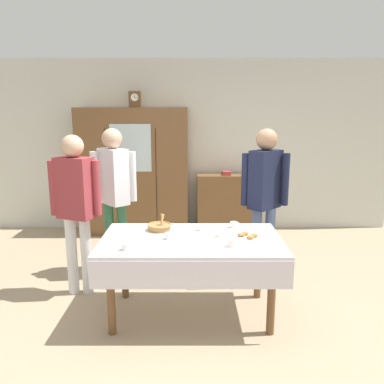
{
  "coord_description": "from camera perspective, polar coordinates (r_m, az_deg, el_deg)",
  "views": [
    {
      "loc": [
        0.01,
        -3.57,
        1.89
      ],
      "look_at": [
        0.0,
        0.2,
        1.11
      ],
      "focal_mm": 36.03,
      "sensor_mm": 36.0,
      "label": 1
    }
  ],
  "objects": [
    {
      "name": "person_by_cabinet",
      "position": [
        4.52,
        -11.37,
        0.81
      ],
      "size": [
        0.52,
        0.4,
        1.71
      ],
      "color": "#33704C",
      "rests_on": "ground"
    },
    {
      "name": "dining_table",
      "position": [
        3.56,
        -0.01,
        -8.65
      ],
      "size": [
        1.65,
        0.96,
        0.76
      ],
      "color": "brown",
      "rests_on": "ground"
    },
    {
      "name": "tea_cup_mid_right",
      "position": [
        3.59,
        4.37,
        -6.23
      ],
      "size": [
        0.13,
        0.13,
        0.06
      ],
      "color": "white",
      "rests_on": "dining_table"
    },
    {
      "name": "pastry_plate",
      "position": [
        3.59,
        8.33,
        -6.55
      ],
      "size": [
        0.28,
        0.28,
        0.05
      ],
      "color": "white",
      "rests_on": "dining_table"
    },
    {
      "name": "wall_cabinet",
      "position": [
        6.06,
        -8.51,
        2.98
      ],
      "size": [
        1.68,
        0.46,
        1.95
      ],
      "color": "brown",
      "rests_on": "ground"
    },
    {
      "name": "spoon_mid_right",
      "position": [
        3.38,
        3.76,
        -7.81
      ],
      "size": [
        0.12,
        0.02,
        0.01
      ],
      "color": "silver",
      "rests_on": "dining_table"
    },
    {
      "name": "tea_cup_center",
      "position": [
        3.76,
        1.59,
        -5.37
      ],
      "size": [
        0.13,
        0.13,
        0.06
      ],
      "color": "white",
      "rests_on": "dining_table"
    },
    {
      "name": "tea_cup_mid_left",
      "position": [
        3.51,
        -3.32,
        -6.64
      ],
      "size": [
        0.13,
        0.13,
        0.06
      ],
      "color": "white",
      "rests_on": "dining_table"
    },
    {
      "name": "person_behind_table_left",
      "position": [
        4.29,
        10.84,
        0.3
      ],
      "size": [
        0.52,
        0.39,
        1.72
      ],
      "color": "slate",
      "rests_on": "ground"
    },
    {
      "name": "tea_cup_far_right",
      "position": [
        3.29,
        -9.66,
        -8.09
      ],
      "size": [
        0.13,
        0.13,
        0.06
      ],
      "color": "silver",
      "rests_on": "dining_table"
    },
    {
      "name": "bread_basket",
      "position": [
        3.8,
        -4.74,
        -5.12
      ],
      "size": [
        0.24,
        0.24,
        0.16
      ],
      "color": "#9E7542",
      "rests_on": "dining_table"
    },
    {
      "name": "person_behind_table_right",
      "position": [
        4.08,
        -16.74,
        -1.04
      ],
      "size": [
        0.52,
        0.31,
        1.67
      ],
      "color": "silver",
      "rests_on": "ground"
    },
    {
      "name": "ground_plane",
      "position": [
        4.04,
        -0.01,
        -16.15
      ],
      "size": [
        12.0,
        12.0,
        0.0
      ],
      "primitive_type": "plane",
      "color": "tan",
      "rests_on": "ground"
    },
    {
      "name": "book_stack",
      "position": [
        6.07,
        5.23,
        2.81
      ],
      "size": [
        0.13,
        0.22,
        0.05
      ],
      "color": "#99332D",
      "rests_on": "bookshelf_low"
    },
    {
      "name": "tea_cup_front_edge",
      "position": [
        3.87,
        6.33,
        -4.93
      ],
      "size": [
        0.13,
        0.13,
        0.06
      ],
      "color": "white",
      "rests_on": "dining_table"
    },
    {
      "name": "tea_cup_back_edge",
      "position": [
        3.34,
        6.02,
        -7.72
      ],
      "size": [
        0.13,
        0.13,
        0.06
      ],
      "color": "white",
      "rests_on": "dining_table"
    },
    {
      "name": "bookshelf_low",
      "position": [
        6.16,
        5.15,
        -1.67
      ],
      "size": [
        0.91,
        0.35,
        0.92
      ],
      "color": "brown",
      "rests_on": "ground"
    },
    {
      "name": "spoon_far_right",
      "position": [
        3.62,
        -6.03,
        -6.5
      ],
      "size": [
        0.12,
        0.02,
        0.01
      ],
      "color": "silver",
      "rests_on": "dining_table"
    },
    {
      "name": "spoon_near_left",
      "position": [
        3.9,
        -8.74,
        -5.26
      ],
      "size": [
        0.12,
        0.02,
        0.01
      ],
      "color": "silver",
      "rests_on": "dining_table"
    },
    {
      "name": "back_wall",
      "position": [
        6.24,
        0.04,
        6.82
      ],
      "size": [
        6.4,
        0.1,
        2.7
      ],
      "primitive_type": "cube",
      "color": "silver",
      "rests_on": "ground"
    },
    {
      "name": "mantel_clock",
      "position": [
        5.98,
        -8.31,
        13.41
      ],
      "size": [
        0.18,
        0.11,
        0.24
      ],
      "color": "brown",
      "rests_on": "wall_cabinet"
    }
  ]
}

